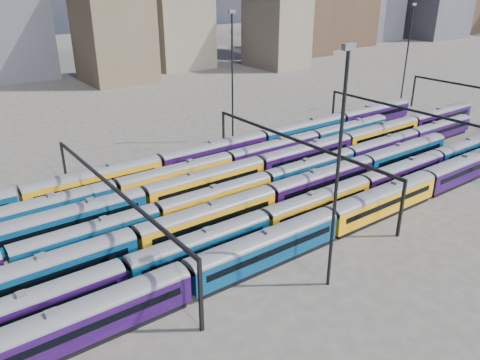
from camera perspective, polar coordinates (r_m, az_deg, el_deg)
ground at (r=70.38m, az=0.52°, el=-2.66°), size 500.00×500.00×0.00m
rake_0 at (r=68.07m, az=16.92°, el=-2.17°), size 104.23×3.05×5.14m
rake_1 at (r=72.38m, az=14.78°, el=-0.59°), size 113.56×2.77×4.65m
rake_2 at (r=56.61m, az=-12.71°, el=-7.16°), size 122.93×3.00×5.05m
rake_3 at (r=71.79m, az=3.25°, el=-0.06°), size 111.05×2.71×4.55m
rake_4 at (r=76.78m, az=2.38°, el=1.78°), size 123.80×3.02×5.08m
rake_5 at (r=70.41m, az=-14.90°, el=-1.16°), size 119.95×2.93×4.92m
rake_6 at (r=74.30m, az=-17.32°, el=0.05°), size 151.99×3.17×5.35m
gantry_1 at (r=58.84m, az=-15.26°, el=-1.67°), size 0.35×40.35×8.03m
gantry_2 at (r=73.76m, az=6.78°, el=4.13°), size 0.35×40.35×8.03m
gantry_3 at (r=96.02m, az=20.19°, el=7.38°), size 0.35×40.35×8.03m
mast_2 at (r=46.80m, az=11.89°, el=1.70°), size 1.40×0.50×25.60m
mast_3 at (r=93.05m, az=-0.94°, el=12.87°), size 1.40×0.50×25.60m
mast_5 at (r=126.00m, az=19.70°, el=14.32°), size 1.40×0.50×25.60m
skyline at (r=211.93m, az=6.48°, el=20.47°), size 399.22×60.48×50.03m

